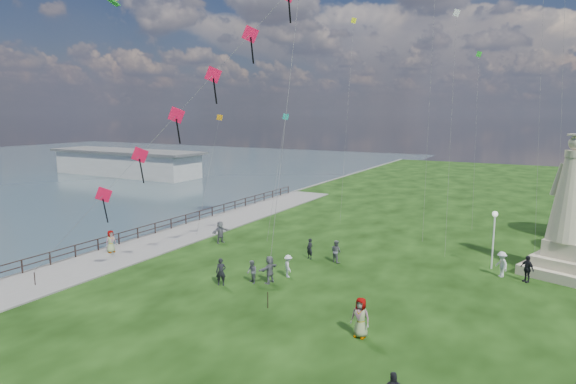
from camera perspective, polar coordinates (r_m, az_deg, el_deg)
The scene contains 17 objects.
waterfront at distance 40.59m, azimuth -17.31°, elevation -6.00°, with size 200.00×200.00×1.51m.
pier_pavilion at distance 89.03m, azimuth -18.63°, elevation 3.34°, with size 30.00×8.00×4.40m.
statue at distance 35.58m, azimuth 30.38°, elevation -3.21°, with size 5.69×5.69×9.09m.
lamppost at distance 34.87m, azimuth 23.24°, elevation -3.89°, with size 0.37×0.37×3.95m.
person_0 at distance 29.89m, azimuth -7.95°, elevation -9.36°, with size 0.61×0.40×1.67m, color black.
person_1 at distance 30.03m, azimuth -4.30°, elevation -9.43°, with size 0.70×0.43×1.44m, color #595960.
person_2 at distance 31.05m, azimuth 0.02°, elevation -8.76°, with size 0.94×0.48×1.45m, color silver.
person_4 at distance 23.40m, azimuth 8.59°, elevation -14.49°, with size 0.93×0.57×1.91m, color #595960.
person_5 at distance 39.26m, azimuth -8.02°, elevation -4.71°, with size 1.68×0.72×1.81m, color #595960.
person_6 at distance 34.79m, azimuth 2.60°, elevation -6.73°, with size 0.54×0.36×1.49m, color black.
person_7 at distance 34.15m, azimuth 5.72°, elevation -7.00°, with size 0.77×0.48×1.59m, color #595960.
person_8 at distance 33.92m, azimuth 23.98°, elevation -7.84°, with size 1.07×0.55×1.66m, color silver.
person_9 at distance 33.59m, azimuth 26.47°, elevation -8.15°, with size 0.99×0.51×1.69m, color black.
person_10 at distance 38.31m, azimuth -20.25°, elevation -5.66°, with size 0.82×0.50×1.68m, color #595960.
person_11 at distance 29.99m, azimuth -2.19°, elevation -9.16°, with size 1.59×0.69×1.72m, color #595960.
red_kite_train at distance 29.48m, azimuth -11.41°, elevation 10.46°, with size 12.94×9.35×17.81m.
small_kites at distance 42.65m, azimuth 14.81°, elevation 14.08°, with size 28.31×18.41×26.62m.
Camera 1 is at (13.23, -17.99, 10.36)m, focal length 30.00 mm.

